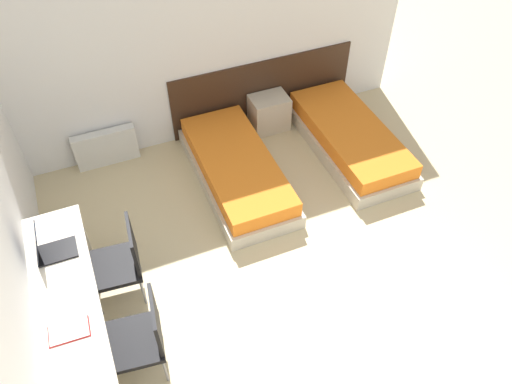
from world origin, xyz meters
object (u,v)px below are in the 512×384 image
(bed_near_door, at_px, (349,138))
(nightstand, at_px, (269,113))
(laptop, at_px, (50,249))
(chair_near_laptop, at_px, (120,260))
(bed_near_window, at_px, (237,170))
(chair_near_notebook, at_px, (141,336))

(bed_near_door, height_order, nightstand, nightstand)
(nightstand, height_order, laptop, laptop)
(chair_near_laptop, height_order, laptop, laptop)
(bed_near_window, distance_m, bed_near_door, 1.52)
(laptop, bearing_deg, chair_near_laptop, -7.09)
(laptop, bearing_deg, nightstand, 32.21)
(bed_near_window, xyz_separation_m, bed_near_door, (1.52, 0.00, 0.00))
(bed_near_door, relative_size, chair_near_notebook, 2.21)
(chair_near_laptop, bearing_deg, laptop, 177.77)
(bed_near_window, xyz_separation_m, laptop, (-2.06, -0.94, 0.65))
(bed_near_door, xyz_separation_m, chair_near_notebook, (-3.06, -1.83, 0.30))
(chair_near_notebook, xyz_separation_m, laptop, (-0.52, 0.89, 0.36))
(bed_near_door, xyz_separation_m, chair_near_laptop, (-3.06, -1.01, 0.30))
(bed_near_door, xyz_separation_m, laptop, (-3.58, -0.94, 0.65))
(nightstand, distance_m, laptop, 3.37)
(chair_near_laptop, distance_m, chair_near_notebook, 0.82)
(chair_near_notebook, bearing_deg, bed_near_window, 57.40)
(bed_near_door, height_order, chair_near_laptop, chair_near_laptop)
(bed_near_door, relative_size, chair_near_laptop, 2.21)
(bed_near_window, bearing_deg, nightstand, 46.37)
(chair_near_notebook, relative_size, laptop, 2.59)
(nightstand, relative_size, chair_near_laptop, 0.55)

